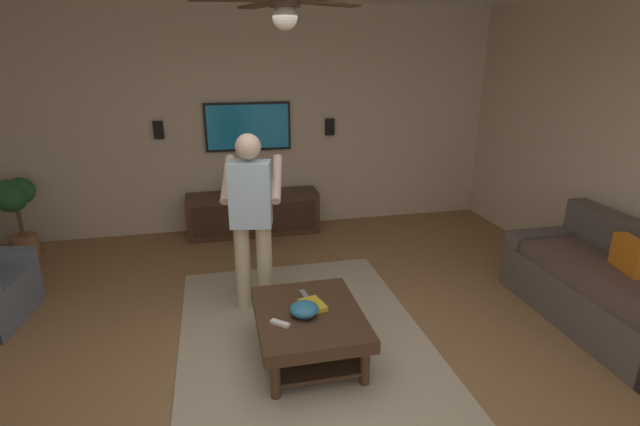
{
  "coord_description": "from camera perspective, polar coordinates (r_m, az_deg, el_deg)",
  "views": [
    {
      "loc": [
        -2.92,
        0.53,
        2.26
      ],
      "look_at": [
        0.94,
        -0.34,
        0.93
      ],
      "focal_mm": 26.4,
      "sensor_mm": 36.0,
      "label": 1
    }
  ],
  "objects": [
    {
      "name": "remote_grey",
      "position": [
        3.88,
        -1.91,
        -9.9
      ],
      "size": [
        0.15,
        0.06,
        0.02
      ],
      "primitive_type": "cube",
      "rotation": [
        0.0,
        0.0,
        0.14
      ],
      "color": "slate",
      "rests_on": "coffee_table"
    },
    {
      "name": "person_standing",
      "position": [
        4.21,
        -8.31,
        0.02
      ],
      "size": [
        0.61,
        0.61,
        1.64
      ],
      "rotation": [
        0.0,
        0.0,
        -0.2
      ],
      "color": "#C6B793",
      "rests_on": "ground"
    },
    {
      "name": "bowl",
      "position": [
        3.6,
        -1.91,
        -11.58
      ],
      "size": [
        0.22,
        0.22,
        0.1
      ],
      "primitive_type": "ellipsoid",
      "color": "teal",
      "rests_on": "coffee_table"
    },
    {
      "name": "wall_back_tv",
      "position": [
        6.34,
        -7.98,
        11.02
      ],
      "size": [
        0.1,
        6.68,
        2.89
      ],
      "primitive_type": "cube",
      "color": "#C6B299",
      "rests_on": "ground"
    },
    {
      "name": "ceiling_fan",
      "position": [
        3.25,
        -4.31,
        23.86
      ],
      "size": [
        1.16,
        1.17,
        0.46
      ],
      "color": "#4C3828"
    },
    {
      "name": "wall_speaker_left",
      "position": [
        6.43,
        1.19,
        10.4
      ],
      "size": [
        0.06,
        0.12,
        0.22
      ],
      "primitive_type": "cube",
      "color": "black"
    },
    {
      "name": "potted_plant_tall",
      "position": [
        6.45,
        -32.93,
        0.82
      ],
      "size": [
        0.47,
        0.39,
        0.92
      ],
      "color": "#9E6B4C",
      "rests_on": "ground"
    },
    {
      "name": "wall_speaker_right",
      "position": [
        6.28,
        -18.99,
        9.51
      ],
      "size": [
        0.06,
        0.12,
        0.22
      ],
      "primitive_type": "cube",
      "color": "black"
    },
    {
      "name": "tv",
      "position": [
        6.25,
        -8.72,
        10.31
      ],
      "size": [
        0.05,
        1.1,
        0.62
      ],
      "rotation": [
        0.0,
        0.0,
        3.14
      ],
      "color": "black"
    },
    {
      "name": "book",
      "position": [
        3.72,
        -0.9,
        -11.1
      ],
      "size": [
        0.25,
        0.21,
        0.04
      ],
      "primitive_type": "cube",
      "rotation": [
        0.0,
        0.0,
        3.4
      ],
      "color": "gold",
      "rests_on": "coffee_table"
    },
    {
      "name": "media_console",
      "position": [
        6.27,
        -8.06,
        -0.06
      ],
      "size": [
        0.45,
        1.7,
        0.55
      ],
      "rotation": [
        0.0,
        0.0,
        3.14
      ],
      "color": "#422B1C",
      "rests_on": "ground"
    },
    {
      "name": "vase_round",
      "position": [
        6.15,
        -10.41,
        3.2
      ],
      "size": [
        0.22,
        0.22,
        0.22
      ],
      "primitive_type": "sphere",
      "color": "gold",
      "rests_on": "media_console"
    },
    {
      "name": "couch",
      "position": [
        4.82,
        32.02,
        -8.2
      ],
      "size": [
        1.92,
        0.9,
        0.87
      ],
      "rotation": [
        0.0,
        0.0,
        1.55
      ],
      "color": "#564C47",
      "rests_on": "ground"
    },
    {
      "name": "ground_plane",
      "position": [
        3.73,
        -2.07,
        -18.67
      ],
      "size": [
        7.89,
        7.89,
        0.0
      ],
      "primitive_type": "plane",
      "color": "olive"
    },
    {
      "name": "remote_white",
      "position": [
        3.52,
        -4.87,
        -13.18
      ],
      "size": [
        0.13,
        0.14,
        0.02
      ],
      "primitive_type": "cube",
      "rotation": [
        0.0,
        0.0,
        3.99
      ],
      "color": "white",
      "rests_on": "coffee_table"
    },
    {
      "name": "area_rug",
      "position": [
        4.05,
        -1.89,
        -15.27
      ],
      "size": [
        2.94,
        2.03,
        0.01
      ],
      "primitive_type": "cube",
      "color": "tan",
      "rests_on": "ground"
    },
    {
      "name": "remote_black",
      "position": [
        3.59,
        -2.27,
        -12.43
      ],
      "size": [
        0.14,
        0.13,
        0.02
      ],
      "primitive_type": "cube",
      "rotation": [
        0.0,
        0.0,
        3.9
      ],
      "color": "black",
      "rests_on": "coffee_table"
    },
    {
      "name": "coffee_table",
      "position": [
        3.72,
        -1.34,
        -13.25
      ],
      "size": [
        1.0,
        0.8,
        0.4
      ],
      "color": "#422B1C",
      "rests_on": "ground"
    }
  ]
}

